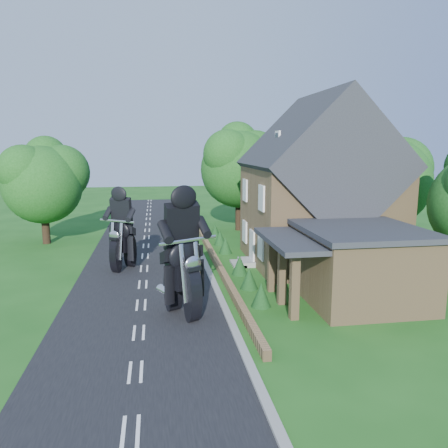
{
  "coord_description": "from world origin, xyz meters",
  "views": [
    {
      "loc": [
        0.78,
        -19.06,
        7.05
      ],
      "look_at": [
        4.5,
        4.53,
        2.8
      ],
      "focal_mm": 35.0,
      "sensor_mm": 36.0,
      "label": 1
    }
  ],
  "objects": [
    {
      "name": "motorcycle_follow",
      "position": [
        -1.16,
        5.99,
        0.73
      ],
      "size": [
        1.18,
        1.52,
        1.45
      ],
      "primitive_type": null,
      "rotation": [
        0.0,
        0.0,
        2.57
      ],
      "color": "black",
      "rests_on": "ground"
    },
    {
      "name": "tree_far_road",
      "position": [
        -6.86,
        14.11,
        4.84
      ],
      "size": [
        6.08,
        5.6,
        7.84
      ],
      "color": "black",
      "rests_on": "ground"
    },
    {
      "name": "shrub_d",
      "position": [
        5.3,
        9.0,
        0.55
      ],
      "size": [
        0.9,
        0.9,
        1.1
      ],
      "primitive_type": "cone",
      "color": "#113514",
      "rests_on": "ground"
    },
    {
      "name": "ground",
      "position": [
        0.0,
        0.0,
        0.0
      ],
      "size": [
        120.0,
        120.0,
        0.0
      ],
      "primitive_type": "plane",
      "color": "#194F16",
      "rests_on": "ground"
    },
    {
      "name": "shrub_e",
      "position": [
        5.3,
        11.5,
        0.55
      ],
      "size": [
        0.9,
        0.9,
        1.1
      ],
      "primitive_type": "cone",
      "color": "#113514",
      "rests_on": "ground"
    },
    {
      "name": "road",
      "position": [
        0.0,
        0.0,
        0.01
      ],
      "size": [
        7.0,
        80.0,
        0.02
      ],
      "primitive_type": "cube",
      "color": "black",
      "rests_on": "ground"
    },
    {
      "name": "tree_house_right",
      "position": [
        16.65,
        8.62,
        5.19
      ],
      "size": [
        6.51,
        6.0,
        8.4
      ],
      "color": "black",
      "rests_on": "ground"
    },
    {
      "name": "house",
      "position": [
        10.49,
        6.0,
        4.34
      ],
      "size": [
        9.54,
        8.64,
        10.24
      ],
      "color": "#93734B",
      "rests_on": "ground"
    },
    {
      "name": "shrub_b",
      "position": [
        5.3,
        1.5,
        0.55
      ],
      "size": [
        0.9,
        0.9,
        1.1
      ],
      "primitive_type": "cone",
      "color": "#113514",
      "rests_on": "ground"
    },
    {
      "name": "tree_behind_house",
      "position": [
        14.18,
        16.14,
        6.23
      ],
      "size": [
        7.81,
        7.2,
        10.08
      ],
      "color": "black",
      "rests_on": "ground"
    },
    {
      "name": "garden_wall",
      "position": [
        4.3,
        5.0,
        0.2
      ],
      "size": [
        0.3,
        22.0,
        0.4
      ],
      "primitive_type": "cube",
      "color": "#93734B",
      "rests_on": "ground"
    },
    {
      "name": "annex",
      "position": [
        9.87,
        -0.8,
        1.77
      ],
      "size": [
        7.05,
        5.94,
        3.44
      ],
      "color": "#93734B",
      "rests_on": "ground"
    },
    {
      "name": "shrub_c",
      "position": [
        5.3,
        4.0,
        0.55
      ],
      "size": [
        0.9,
        0.9,
        1.1
      ],
      "primitive_type": "cone",
      "color": "#113514",
      "rests_on": "ground"
    },
    {
      "name": "kerb",
      "position": [
        3.65,
        0.0,
        0.06
      ],
      "size": [
        0.3,
        80.0,
        0.12
      ],
      "primitive_type": "cube",
      "color": "gray",
      "rests_on": "ground"
    },
    {
      "name": "tree_behind_left",
      "position": [
        8.16,
        17.13,
        5.73
      ],
      "size": [
        6.94,
        6.4,
        9.16
      ],
      "color": "black",
      "rests_on": "ground"
    },
    {
      "name": "motorcycle_lead",
      "position": [
        1.79,
        -1.57,
        0.83
      ],
      "size": [
        1.22,
        1.79,
        1.66
      ],
      "primitive_type": null,
      "rotation": [
        0.0,
        0.0,
        3.62
      ],
      "color": "black",
      "rests_on": "ground"
    },
    {
      "name": "shrub_a",
      "position": [
        5.3,
        -1.0,
        0.55
      ],
      "size": [
        0.9,
        0.9,
        1.1
      ],
      "primitive_type": "cone",
      "color": "#113514",
      "rests_on": "ground"
    },
    {
      "name": "shrub_f",
      "position": [
        5.3,
        14.0,
        0.55
      ],
      "size": [
        0.9,
        0.9,
        1.1
      ],
      "primitive_type": "cone",
      "color": "#113514",
      "rests_on": "ground"
    }
  ]
}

